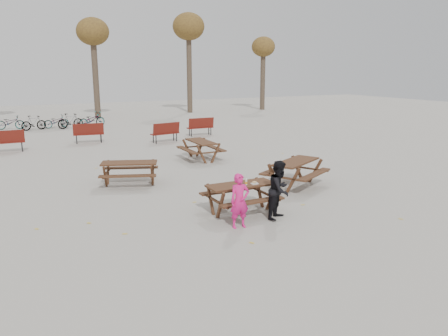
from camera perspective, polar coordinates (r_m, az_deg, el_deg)
name	(u,v)px	position (r m, az deg, el deg)	size (l,w,h in m)	color
ground	(241,212)	(11.70, 2.21, -5.76)	(80.00, 80.00, 0.00)	gray
main_picnic_table	(241,191)	(11.53, 2.23, -3.00)	(1.80, 1.45, 0.78)	#3A2415
food_tray	(254,184)	(11.45, 3.99, -2.05)	(0.18, 0.11, 0.04)	silver
bread_roll	(254,182)	(11.44, 3.99, -1.85)	(0.14, 0.06, 0.05)	tan
soda_bottle	(246,182)	(11.37, 2.90, -1.87)	(0.07, 0.07, 0.17)	silver
child	(240,201)	(10.40, 2.06, -4.32)	(0.48, 0.32, 1.33)	#DF1B76
adult	(280,190)	(11.11, 7.27, -2.83)	(0.73, 0.57, 1.50)	black
picnic_table_east	(295,174)	(14.25, 9.29, -0.74)	(1.96, 1.58, 0.85)	#3A2415
picnic_table_north	(130,173)	(14.59, -12.22, -0.70)	(1.78, 1.43, 0.76)	#3A2415
picnic_table_far	(201,150)	(18.24, -3.02, 2.33)	(1.85, 1.49, 0.80)	#3A2415
park_bench_row	(121,133)	(23.01, -13.36, 4.50)	(11.44, 2.24, 1.03)	maroon
bicycle_row	(57,121)	(29.75, -20.93, 5.73)	(6.58, 2.54, 0.99)	black
tree_row	(90,35)	(35.49, -17.13, 16.32)	(32.17, 3.52, 8.26)	#382B21
fallen_leaves	(217,187)	(14.04, -0.92, -2.54)	(11.00, 11.00, 0.01)	gold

